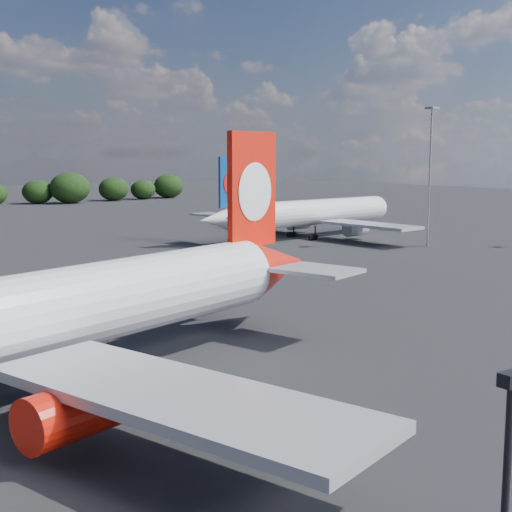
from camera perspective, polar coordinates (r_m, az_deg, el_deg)
qantas_airliner at (r=45.55m, az=-15.17°, el=-4.33°), size 49.53×47.48×16.41m
china_southern_airliner at (r=123.96m, az=3.98°, el=3.40°), size 43.46×41.34×14.18m
floodlight_mast_near at (r=115.75m, az=13.78°, el=7.73°), size 1.60×1.60×21.82m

